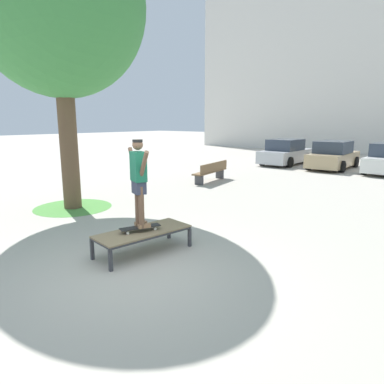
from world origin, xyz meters
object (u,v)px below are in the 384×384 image
(skater, at_px, (139,177))
(park_bench, at_px, (211,171))
(skateboard, at_px, (140,227))
(skate_box, at_px, (143,233))
(car_tan, at_px, (333,156))
(tree_near_left, at_px, (59,6))
(car_silver, at_px, (286,153))

(skater, height_order, park_bench, skater)
(skateboard, bearing_deg, skate_box, 82.15)
(skate_box, relative_size, car_tan, 0.47)
(tree_near_left, relative_size, park_bench, 3.34)
(car_tan, bearing_deg, skater, -84.83)
(car_silver, bearing_deg, tree_near_left, -90.89)
(skateboard, bearing_deg, car_silver, 105.35)
(skater, xyz_separation_m, car_silver, (-4.16, 15.15, -0.84))
(car_silver, distance_m, park_bench, 7.65)
(tree_near_left, distance_m, park_bench, 8.21)
(skate_box, relative_size, park_bench, 0.81)
(tree_near_left, height_order, car_tan, tree_near_left)
(skateboard, distance_m, park_bench, 8.49)
(car_tan, bearing_deg, skate_box, -84.78)
(skater, bearing_deg, tree_near_left, 165.19)
(car_tan, bearing_deg, park_bench, -108.80)
(skateboard, distance_m, tree_near_left, 6.82)
(park_bench, bearing_deg, skate_box, -62.03)
(skate_box, height_order, park_bench, park_bench)
(skate_box, distance_m, park_bench, 8.44)
(skate_box, relative_size, tree_near_left, 0.24)
(car_silver, relative_size, park_bench, 1.72)
(skateboard, height_order, car_tan, car_tan)
(skate_box, relative_size, car_silver, 0.47)
(skate_box, height_order, skater, skater)
(tree_near_left, xyz_separation_m, park_bench, (0.43, 6.35, -5.19))
(tree_near_left, distance_m, car_tan, 15.09)
(park_bench, bearing_deg, car_tan, 71.20)
(skate_box, distance_m, car_tan, 15.10)
(skateboard, relative_size, park_bench, 0.34)
(skateboard, height_order, park_bench, park_bench)
(skateboard, height_order, car_silver, car_silver)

